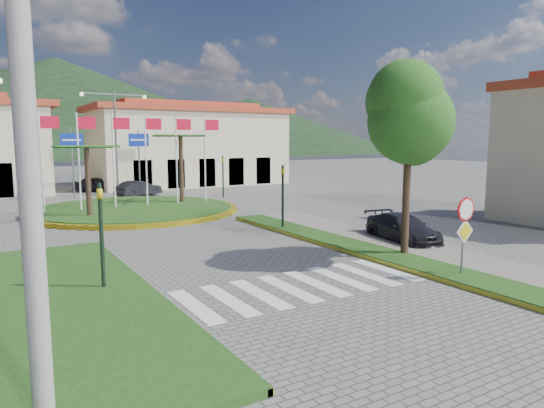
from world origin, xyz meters
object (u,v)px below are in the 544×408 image
deciduous_tree (409,119)px  car_dark_b (138,189)px  car_dark_a (96,184)px  roundabout_island (134,209)px  stop_sign (465,224)px  car_side_right (403,228)px  utility_pole (26,134)px

deciduous_tree → car_dark_b: bearing=96.7°
car_dark_b → car_dark_a: bearing=-4.0°
roundabout_island → deciduous_tree: bearing=-72.1°
roundabout_island → car_dark_b: roundabout_island is taller
roundabout_island → stop_sign: roundabout_island is taller
deciduous_tree → car_side_right: (2.00, 2.00, -4.58)m
car_dark_a → utility_pole: bearing=-180.0°
roundabout_island → stop_sign: (4.90, -20.04, 1.62)m
roundabout_island → car_side_right: size_ratio=3.07×
roundabout_island → utility_pole: 23.64m
stop_sign → car_dark_a: bearing=97.4°
utility_pole → car_dark_a: utility_pole is taller
deciduous_tree → car_side_right: deciduous_tree is taller
stop_sign → deciduous_tree: size_ratio=0.39×
roundabout_island → deciduous_tree: size_ratio=1.87×
roundabout_island → car_dark_b: 8.42m
deciduous_tree → car_dark_b: (-2.92, 25.00, -4.55)m
utility_pole → stop_sign: bearing=9.0°
car_side_right → roundabout_island: bearing=127.2°
stop_sign → car_dark_b: 28.16m
deciduous_tree → utility_pole: 13.94m
utility_pole → deciduous_tree: bearing=21.0°
roundabout_island → car_dark_a: roundabout_island is taller
car_dark_a → car_side_right: bearing=-153.6°
deciduous_tree → car_dark_b: deciduous_tree is taller
roundabout_island → stop_sign: 20.69m
car_dark_a → deciduous_tree: bearing=-158.0°
car_dark_b → car_side_right: size_ratio=0.91×
car_dark_b → car_side_right: car_dark_b is taller
car_dark_b → car_side_right: (4.92, -23.00, -0.02)m
deciduous_tree → car_dark_b: size_ratio=1.80×
deciduous_tree → stop_sign: bearing=-101.2°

